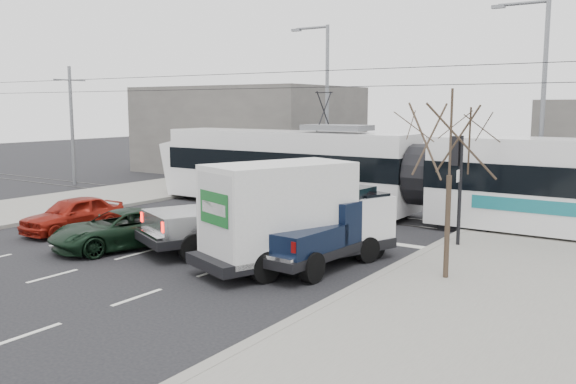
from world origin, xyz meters
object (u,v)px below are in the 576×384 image
Objects in this scene: traffic_signal at (457,166)px; tram at (422,177)px; silver_pickup at (250,212)px; box_truck at (294,215)px; navy_pickup at (327,227)px; green_car at (120,229)px; bare_tree at (451,141)px; street_lamp_near at (539,96)px; red_car at (73,214)px; street_lamp_far at (324,98)px.

tram is at bearing 125.12° from traffic_signal.
tram is 3.80× the size of silver_pickup.
navy_pickup is at bearing 78.63° from box_truck.
tram reaches higher than green_car.
bare_tree is 4.59m from navy_pickup.
box_truck is 6.30m from green_car.
navy_pickup is 7.05m from green_car.
traffic_signal is 7.91m from street_lamp_near.
street_lamp_near is at bearing 83.59° from traffic_signal.
street_lamp_near is 1.32× the size of silver_pickup.
tram is 3.96× the size of box_truck.
traffic_signal is 0.91× the size of red_car.
navy_pickup is (0.04, -7.68, -0.77)m from tram.
red_car is (-13.59, -12.87, -4.44)m from street_lamp_near.
tram is at bearing 107.03° from box_truck.
street_lamp_near is at bearing 47.62° from tram.
navy_pickup is at bearing 178.98° from bare_tree.
red_car is at bearing -136.57° from street_lamp_near.
traffic_signal is 5.93m from box_truck.
red_car is (-2.09, -14.87, -4.44)m from street_lamp_far.
street_lamp_far is 16.59m from box_truck.
traffic_signal is 0.40× the size of street_lamp_near.
red_car is at bearing -168.18° from navy_pickup.
street_lamp_far is 15.66m from red_car.
silver_pickup is (-5.85, -3.48, -1.57)m from traffic_signal.
green_car is at bearing -117.66° from silver_pickup.
street_lamp_far reaches higher than green_car.
box_truck is (-0.53, -8.61, -0.35)m from tram.
bare_tree is 4.93m from box_truck.
street_lamp_near reaches higher than silver_pickup.
red_car is at bearing -175.90° from green_car.
navy_pickup is (-2.59, -3.93, -1.63)m from traffic_signal.
street_lamp_near is 6.06m from tram.
street_lamp_far is (-10.66, 9.50, 2.37)m from traffic_signal.
box_truck is (2.68, -1.38, 0.35)m from silver_pickup.
green_car is at bearing -146.60° from traffic_signal.
traffic_signal is 0.55× the size of box_truck.
street_lamp_near is at bearing -9.87° from street_lamp_far.
red_car is at bearing -174.38° from bare_tree.
box_truck is at bearing -123.12° from traffic_signal.
bare_tree is at bearing -63.65° from tram.
silver_pickup reaches higher than green_car.
street_lamp_far is (-11.79, 13.50, 1.32)m from bare_tree.
navy_pickup is at bearing 9.18° from red_car.
box_truck is 1.20× the size of navy_pickup.
navy_pickup is (0.58, 0.93, -0.42)m from box_truck.
navy_pickup reaches higher than green_car.
bare_tree is 0.73× the size of silver_pickup.
navy_pickup reaches higher than red_car.
silver_pickup is at bearing 173.39° from box_truck.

